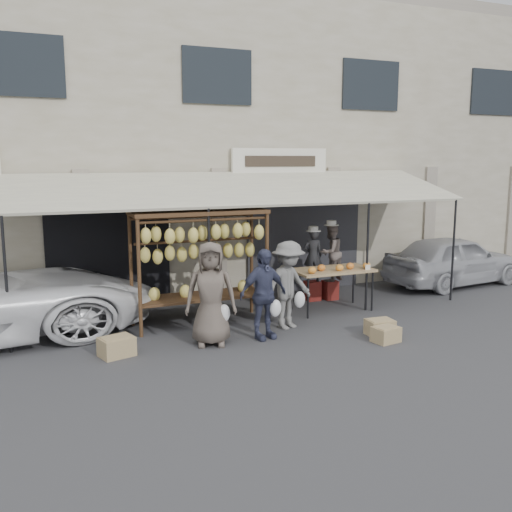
{
  "coord_description": "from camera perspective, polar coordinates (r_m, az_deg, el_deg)",
  "views": [
    {
      "loc": [
        -4.24,
        -8.88,
        3.2
      ],
      "look_at": [
        0.06,
        1.4,
        1.3
      ],
      "focal_mm": 40.0,
      "sensor_mm": 36.0,
      "label": 1
    }
  ],
  "objects": [
    {
      "name": "shophouse",
      "position": [
        15.96,
        -7.41,
        11.2
      ],
      "size": [
        24.0,
        6.15,
        7.3
      ],
      "color": "#BCB39F",
      "rests_on": "ground_plane"
    },
    {
      "name": "stool_right",
      "position": [
        13.28,
        7.4,
        -3.38
      ],
      "size": [
        0.36,
        0.36,
        0.44
      ],
      "primitive_type": "cube",
      "rotation": [
        0.0,
        0.0,
        0.19
      ],
      "color": "maroon",
      "rests_on": "ground_plane"
    },
    {
      "name": "ground_plane",
      "position": [
        10.35,
        2.73,
        -8.35
      ],
      "size": [
        90.0,
        90.0,
        0.0
      ],
      "primitive_type": "plane",
      "color": "#2D2D30"
    },
    {
      "name": "banana_rack",
      "position": [
        10.95,
        -5.6,
        1.1
      ],
      "size": [
        2.6,
        0.9,
        2.24
      ],
      "color": "#352212",
      "rests_on": "ground_plane"
    },
    {
      "name": "crate_near_a",
      "position": [
        10.43,
        12.86,
        -7.66
      ],
      "size": [
        0.51,
        0.42,
        0.27
      ],
      "primitive_type": "cube",
      "rotation": [
        0.0,
        0.0,
        0.18
      ],
      "color": "tan",
      "rests_on": "ground_plane"
    },
    {
      "name": "sedan",
      "position": [
        15.43,
        19.16,
        -0.37
      ],
      "size": [
        3.97,
        1.94,
        1.31
      ],
      "primitive_type": "imported",
      "rotation": [
        0.0,
        0.0,
        1.68
      ],
      "color": "#B0B0B6",
      "rests_on": "ground_plane"
    },
    {
      "name": "awning",
      "position": [
        11.96,
        -1.85,
        6.66
      ],
      "size": [
        10.0,
        2.35,
        2.92
      ],
      "color": "beige",
      "rests_on": "ground_plane"
    },
    {
      "name": "crate_far",
      "position": [
        9.74,
        -13.76,
        -8.8
      ],
      "size": [
        0.62,
        0.53,
        0.32
      ],
      "primitive_type": "cube",
      "rotation": [
        0.0,
        0.0,
        0.28
      ],
      "color": "tan",
      "rests_on": "ground_plane"
    },
    {
      "name": "produce_table",
      "position": [
        12.16,
        7.74,
        -1.48
      ],
      "size": [
        1.7,
        0.9,
        1.04
      ],
      "color": "tan",
      "rests_on": "ground_plane"
    },
    {
      "name": "vendor_left",
      "position": [
        12.99,
        5.71,
        0.04
      ],
      "size": [
        0.5,
        0.41,
        1.19
      ],
      "primitive_type": "imported",
      "rotation": [
        0.0,
        0.0,
        2.81
      ],
      "color": "#252527",
      "rests_on": "stool_left"
    },
    {
      "name": "customer_mid",
      "position": [
        10.19,
        0.72,
        -3.83
      ],
      "size": [
        1.02,
        0.57,
        1.64
      ],
      "primitive_type": "imported",
      "rotation": [
        0.0,
        0.0,
        0.18
      ],
      "color": "#373C57",
      "rests_on": "ground_plane"
    },
    {
      "name": "customer_right",
      "position": [
        10.82,
        3.25,
        -2.93
      ],
      "size": [
        1.23,
        0.94,
        1.68
      ],
      "primitive_type": "imported",
      "rotation": [
        0.0,
        0.0,
        0.33
      ],
      "color": "slate",
      "rests_on": "ground_plane"
    },
    {
      "name": "crate_near_b",
      "position": [
        10.8,
        12.28,
        -6.99
      ],
      "size": [
        0.5,
        0.4,
        0.29
      ],
      "primitive_type": "cube",
      "rotation": [
        0.0,
        0.0,
        -0.07
      ],
      "color": "tan",
      "rests_on": "ground_plane"
    },
    {
      "name": "customer_left",
      "position": [
        9.87,
        -4.54,
        -3.8
      ],
      "size": [
        1.02,
        0.82,
        1.81
      ],
      "primitive_type": "imported",
      "rotation": [
        0.0,
        0.0,
        -0.3
      ],
      "color": "brown",
      "rests_on": "ground_plane"
    },
    {
      "name": "stool_left",
      "position": [
        13.15,
        5.65,
        -3.47
      ],
      "size": [
        0.34,
        0.34,
        0.44
      ],
      "primitive_type": "cube",
      "rotation": [
        0.0,
        0.0,
        0.07
      ],
      "color": "maroon",
      "rests_on": "ground_plane"
    },
    {
      "name": "vendor_right",
      "position": [
        13.12,
        7.49,
        0.35
      ],
      "size": [
        0.77,
        0.68,
        1.32
      ],
      "primitive_type": "imported",
      "rotation": [
        0.0,
        0.0,
        3.48
      ],
      "color": "#635753",
      "rests_on": "stool_right"
    }
  ]
}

